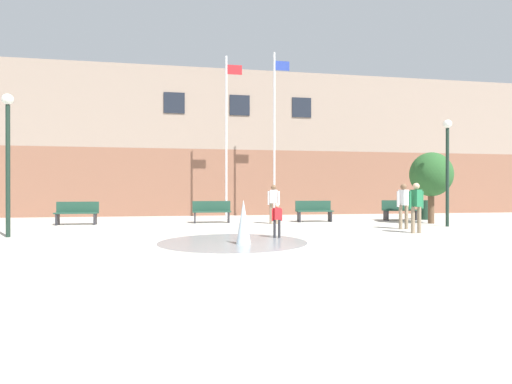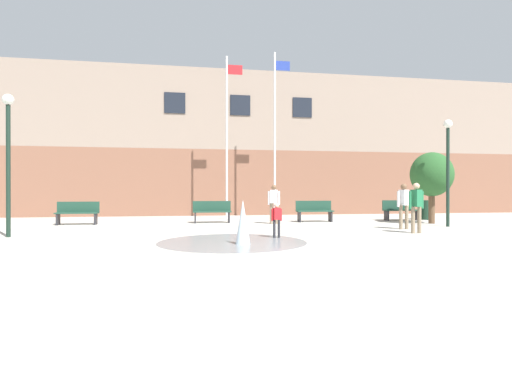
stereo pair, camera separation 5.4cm
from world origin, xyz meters
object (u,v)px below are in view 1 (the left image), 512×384
park_bench_under_left_flagpole (212,211)px  teen_by_trashcan (416,204)px  adult_in_red (404,202)px  flagpole_left (227,133)px  child_with_pink_shirt (277,218)px  street_tree_near_building (431,175)px  park_bench_far_left (77,213)px  adult_watching (274,201)px  park_bench_far_right (400,210)px  flagpole_right (275,130)px  park_bench_center (314,211)px  lamp_post_left_lane (8,144)px  trash_can (425,210)px  lamp_post_right_lane (447,157)px

park_bench_under_left_flagpole → teen_by_trashcan: 8.07m
adult_in_red → flagpole_left: size_ratio=0.21×
child_with_pink_shirt → street_tree_near_building: 8.41m
park_bench_far_left → child_with_pink_shirt: child_with_pink_shirt is taller
park_bench_under_left_flagpole → adult_watching: bearing=-22.4°
park_bench_far_right → park_bench_under_left_flagpole: bearing=179.8°
flagpole_right → adult_watching: bearing=-103.4°
park_bench_center → lamp_post_left_lane: bearing=-159.1°
teen_by_trashcan → lamp_post_left_lane: (-12.24, 1.00, 1.75)m
park_bench_far_left → adult_watching: (7.75, -0.93, 0.45)m
teen_by_trashcan → park_bench_under_left_flagpole: bearing=43.4°
park_bench_far_right → street_tree_near_building: bearing=-79.6°
park_bench_far_right → adult_watching: bearing=-170.9°
trash_can → park_bench_far_right: bearing=-170.0°
park_bench_far_right → lamp_post_left_lane: (-14.64, -4.20, 2.20)m
adult_in_red → adult_watching: bearing=-130.7°
park_bench_far_right → street_tree_near_building: street_tree_near_building is taller
park_bench_center → teen_by_trashcan: teen_by_trashcan is taller
lamp_post_left_lane → flagpole_right: bearing=34.0°
park_bench_center → teen_by_trashcan: size_ratio=1.01×
adult_watching → flagpole_left: bearing=-118.9°
teen_by_trashcan → flagpole_right: 8.53m
street_tree_near_building → flagpole_left: bearing=153.9°
park_bench_far_left → adult_in_red: bearing=-18.3°
child_with_pink_shirt → park_bench_far_right: bearing=20.7°
child_with_pink_shirt → lamp_post_right_lane: bearing=0.6°
flagpole_left → trash_can: 9.97m
lamp_post_left_lane → trash_can: lamp_post_left_lane is taller
adult_watching → teen_by_trashcan: same height
teen_by_trashcan → adult_in_red: bearing=-19.9°
lamp_post_left_lane → trash_can: bearing=15.5°
park_bench_center → adult_watching: adult_watching is taller
teen_by_trashcan → adult_in_red: (0.32, 1.29, 0.00)m
park_bench_center → teen_by_trashcan: bearing=-71.1°
adult_watching → lamp_post_right_lane: bearing=103.2°
flagpole_left → park_bench_far_right: bearing=-15.1°
park_bench_center → flagpole_left: flagpole_left is taller
park_bench_far_left → flagpole_left: 7.45m
adult_watching → trash_can: bearing=132.6°
teen_by_trashcan → flagpole_right: size_ratio=0.20×
park_bench_center → flagpole_left: 5.56m
street_tree_near_building → adult_in_red: bearing=-139.7°
flagpole_right → lamp_post_left_lane: flagpole_right is taller
park_bench_center → park_bench_under_left_flagpole: bearing=177.3°
lamp_post_right_lane → teen_by_trashcan: bearing=-141.8°
adult_in_red → lamp_post_right_lane: lamp_post_right_lane is taller
park_bench_far_right → lamp_post_right_lane: 3.88m
child_with_pink_shirt → flagpole_right: 8.73m
teen_by_trashcan → street_tree_near_building: size_ratio=0.54×
adult_in_red → lamp_post_right_lane: 2.83m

